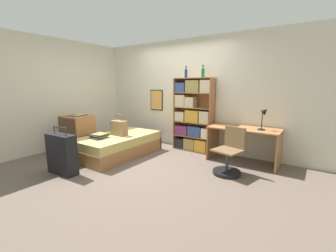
{
  "coord_description": "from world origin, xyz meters",
  "views": [
    {
      "loc": [
        2.82,
        -3.33,
        1.54
      ],
      "look_at": [
        0.41,
        0.18,
        0.75
      ],
      "focal_mm": 24.0,
      "sensor_mm": 36.0,
      "label": 1
    }
  ],
  "objects_px": {
    "bookcase": "(192,116)",
    "bottle_green": "(186,73)",
    "desk_lamp": "(264,115)",
    "bed": "(119,145)",
    "book_stack_on_bed": "(99,136)",
    "suitcase": "(62,154)",
    "magazine_pile_on_dresser": "(77,115)",
    "desk": "(244,138)",
    "desk_chair": "(229,159)",
    "dresser": "(78,134)",
    "bottle_brown": "(203,73)",
    "handbag": "(119,128)"
  },
  "relations": [
    {
      "from": "magazine_pile_on_dresser",
      "to": "suitcase",
      "type": "bearing_deg",
      "value": -46.65
    },
    {
      "from": "book_stack_on_bed",
      "to": "desk",
      "type": "distance_m",
      "value": 2.93
    },
    {
      "from": "bottle_brown",
      "to": "bookcase",
      "type": "bearing_deg",
      "value": -177.26
    },
    {
      "from": "handbag",
      "to": "dresser",
      "type": "xyz_separation_m",
      "value": [
        -0.9,
        -0.42,
        -0.19
      ]
    },
    {
      "from": "bed",
      "to": "desk_chair",
      "type": "bearing_deg",
      "value": 7.82
    },
    {
      "from": "handbag",
      "to": "dresser",
      "type": "height_order",
      "value": "handbag"
    },
    {
      "from": "handbag",
      "to": "suitcase",
      "type": "xyz_separation_m",
      "value": [
        -0.03,
        -1.32,
        -0.26
      ]
    },
    {
      "from": "magazine_pile_on_dresser",
      "to": "bottle_brown",
      "type": "height_order",
      "value": "bottle_brown"
    },
    {
      "from": "book_stack_on_bed",
      "to": "bookcase",
      "type": "distance_m",
      "value": 2.12
    },
    {
      "from": "handbag",
      "to": "book_stack_on_bed",
      "type": "distance_m",
      "value": 0.46
    },
    {
      "from": "bottle_green",
      "to": "desk_lamp",
      "type": "height_order",
      "value": "bottle_green"
    },
    {
      "from": "magazine_pile_on_dresser",
      "to": "desk_lamp",
      "type": "height_order",
      "value": "desk_lamp"
    },
    {
      "from": "suitcase",
      "to": "desk_lamp",
      "type": "relative_size",
      "value": 1.9
    },
    {
      "from": "handbag",
      "to": "suitcase",
      "type": "relative_size",
      "value": 0.58
    },
    {
      "from": "magazine_pile_on_dresser",
      "to": "desk_chair",
      "type": "bearing_deg",
      "value": 11.95
    },
    {
      "from": "book_stack_on_bed",
      "to": "suitcase",
      "type": "relative_size",
      "value": 0.44
    },
    {
      "from": "book_stack_on_bed",
      "to": "bookcase",
      "type": "xyz_separation_m",
      "value": [
        1.28,
        1.65,
        0.31
      ]
    },
    {
      "from": "dresser",
      "to": "desk_chair",
      "type": "xyz_separation_m",
      "value": [
        3.27,
        0.74,
        -0.17
      ]
    },
    {
      "from": "book_stack_on_bed",
      "to": "handbag",
      "type": "bearing_deg",
      "value": 73.07
    },
    {
      "from": "magazine_pile_on_dresser",
      "to": "desk",
      "type": "bearing_deg",
      "value": 23.36
    },
    {
      "from": "book_stack_on_bed",
      "to": "magazine_pile_on_dresser",
      "type": "distance_m",
      "value": 0.87
    },
    {
      "from": "bed",
      "to": "desk",
      "type": "distance_m",
      "value": 2.64
    },
    {
      "from": "bottle_green",
      "to": "dresser",
      "type": "bearing_deg",
      "value": -138.94
    },
    {
      "from": "dresser",
      "to": "magazine_pile_on_dresser",
      "type": "xyz_separation_m",
      "value": [
        -0.01,
        0.04,
        0.45
      ]
    },
    {
      "from": "bookcase",
      "to": "desk",
      "type": "xyz_separation_m",
      "value": [
        1.25,
        -0.17,
        -0.3
      ]
    },
    {
      "from": "bookcase",
      "to": "bottle_green",
      "type": "xyz_separation_m",
      "value": [
        -0.18,
        -0.01,
        0.98
      ]
    },
    {
      "from": "book_stack_on_bed",
      "to": "desk",
      "type": "height_order",
      "value": "desk"
    },
    {
      "from": "desk_lamp",
      "to": "bed",
      "type": "bearing_deg",
      "value": -159.44
    },
    {
      "from": "handbag",
      "to": "dresser",
      "type": "relative_size",
      "value": 0.57
    },
    {
      "from": "handbag",
      "to": "bottle_brown",
      "type": "height_order",
      "value": "bottle_brown"
    },
    {
      "from": "bookcase",
      "to": "desk_chair",
      "type": "bearing_deg",
      "value": -36.79
    },
    {
      "from": "desk",
      "to": "bookcase",
      "type": "bearing_deg",
      "value": 172.17
    },
    {
      "from": "bookcase",
      "to": "bottle_brown",
      "type": "bearing_deg",
      "value": 2.74
    },
    {
      "from": "magazine_pile_on_dresser",
      "to": "desk_chair",
      "type": "height_order",
      "value": "magazine_pile_on_dresser"
    },
    {
      "from": "magazine_pile_on_dresser",
      "to": "bookcase",
      "type": "height_order",
      "value": "bookcase"
    },
    {
      "from": "bottle_brown",
      "to": "desk_chair",
      "type": "bearing_deg",
      "value": -43.02
    },
    {
      "from": "desk_lamp",
      "to": "desk_chair",
      "type": "bearing_deg",
      "value": -118.54
    },
    {
      "from": "desk_chair",
      "to": "desk",
      "type": "bearing_deg",
      "value": 87.57
    },
    {
      "from": "bed",
      "to": "suitcase",
      "type": "height_order",
      "value": "suitcase"
    },
    {
      "from": "magazine_pile_on_dresser",
      "to": "desk_chair",
      "type": "distance_m",
      "value": 3.41
    },
    {
      "from": "book_stack_on_bed",
      "to": "bottle_green",
      "type": "relative_size",
      "value": 1.36
    },
    {
      "from": "suitcase",
      "to": "magazine_pile_on_dresser",
      "type": "relative_size",
      "value": 2.26
    },
    {
      "from": "book_stack_on_bed",
      "to": "bottle_brown",
      "type": "height_order",
      "value": "bottle_brown"
    },
    {
      "from": "suitcase",
      "to": "bottle_green",
      "type": "bearing_deg",
      "value": 68.59
    },
    {
      "from": "desk_lamp",
      "to": "desk_chair",
      "type": "xyz_separation_m",
      "value": [
        -0.39,
        -0.71,
        -0.74
      ]
    },
    {
      "from": "magazine_pile_on_dresser",
      "to": "desk",
      "type": "distance_m",
      "value": 3.63
    },
    {
      "from": "bed",
      "to": "book_stack_on_bed",
      "type": "bearing_deg",
      "value": -106.41
    },
    {
      "from": "magazine_pile_on_dresser",
      "to": "desk_lamp",
      "type": "bearing_deg",
      "value": 20.94
    },
    {
      "from": "book_stack_on_bed",
      "to": "bookcase",
      "type": "relative_size",
      "value": 0.22
    },
    {
      "from": "bed",
      "to": "bottle_brown",
      "type": "distance_m",
      "value": 2.44
    }
  ]
}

